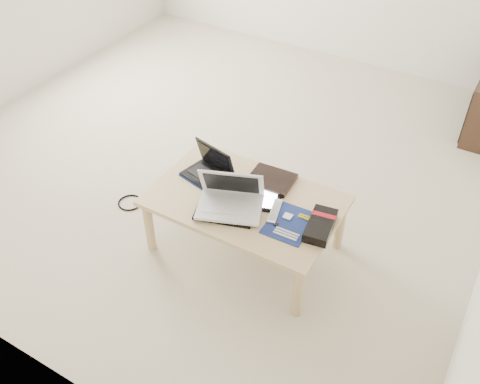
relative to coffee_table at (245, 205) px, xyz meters
The scene contains 13 objects.
ground 1.07m from the coffee_table, 131.73° to the left, with size 4.00×4.00×0.00m, color beige.
coffee_table is the anchor object (origin of this frame).
book 0.24m from the coffee_table, 75.75° to the left, with size 0.28×0.24×0.03m.
netbook 0.32m from the coffee_table, 165.31° to the left, with size 0.33×0.27×0.21m.
tablet 0.09m from the coffee_table, 29.25° to the left, with size 0.33×0.29×0.01m.
remote 0.21m from the coffee_table, ahead, with size 0.09×0.21×0.02m.
neoprene_sleeve 0.16m from the coffee_table, 107.49° to the right, with size 0.33×0.24×0.02m, color black.
white_laptop 0.17m from the coffee_table, 106.28° to the right, with size 0.43×0.37×0.24m.
motherboard 0.33m from the coffee_table, 10.01° to the right, with size 0.24×0.30×0.01m.
gpu_box 0.49m from the coffee_table, ahead, with size 0.17×0.28×0.06m.
cable_coil 0.14m from the coffee_table, 144.00° to the right, with size 0.10×0.10×0.01m, color black.
floor_cable_coil 0.95m from the coffee_table, behind, with size 0.17×0.17×0.01m, color black.
floor_cable_trail 0.84m from the coffee_table, behind, with size 0.01×0.01×0.34m, color black.
Camera 1 is at (1.83, -2.79, 2.46)m, focal length 40.00 mm.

